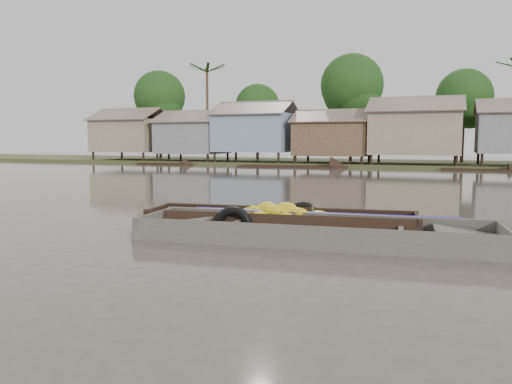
% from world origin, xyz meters
% --- Properties ---
extents(ground, '(120.00, 120.00, 0.00)m').
position_xyz_m(ground, '(0.00, 0.00, 0.00)').
color(ground, '#474036').
rests_on(ground, ground).
extents(riverbank, '(120.00, 12.47, 10.22)m').
position_xyz_m(riverbank, '(3.03, 31.86, 3.07)').
color(riverbank, '#384723').
rests_on(riverbank, ground).
extents(banana_boat, '(6.47, 2.21, 0.91)m').
position_xyz_m(banana_boat, '(0.86, 0.47, 0.20)').
color(banana_boat, black).
rests_on(banana_boat, ground).
extents(viewer_boat, '(7.62, 2.54, 0.60)m').
position_xyz_m(viewer_boat, '(2.08, -0.50, 0.06)').
color(viewer_boat, '#46423B').
rests_on(viewer_boat, ground).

